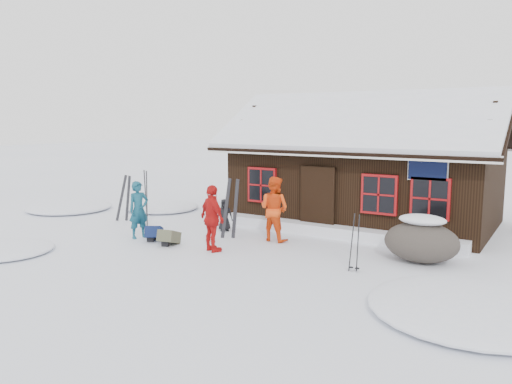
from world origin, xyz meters
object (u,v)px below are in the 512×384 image
backpack_olive (169,240)px  skier_teal (139,210)px  skier_orange_left (274,209)px  boulder (421,241)px  backpack_blue (154,235)px  skier_orange_right (212,219)px  skier_crouched (225,215)px  ski_pair_left (125,198)px  ski_poles (355,244)px

backpack_olive → skier_teal: bearing=157.8°
skier_orange_left → backpack_olive: 3.07m
boulder → backpack_blue: bearing=-165.1°
skier_orange_right → skier_teal: bearing=20.8°
skier_teal → boulder: (7.65, 1.85, -0.31)m
skier_teal → skier_crouched: size_ratio=1.67×
skier_orange_left → skier_crouched: (-1.95, 0.28, -0.42)m
ski_pair_left → skier_crouched: bearing=-1.4°
skier_teal → skier_orange_left: 3.96m
skier_orange_left → ski_poles: 3.44m
skier_orange_left → skier_crouched: size_ratio=1.84×
skier_teal → backpack_olive: size_ratio=2.84×
skier_orange_right → backpack_olive: skier_orange_right is taller
backpack_blue → ski_pair_left: bearing=116.9°
ski_pair_left → ski_poles: bearing=-18.2°
skier_orange_right → boulder: 5.27m
skier_crouched → boulder: size_ratio=0.56×
skier_crouched → ski_poles: 5.33m
backpack_blue → backpack_olive: bearing=-47.4°
ski_poles → backpack_blue: (-5.94, -0.28, -0.49)m
backpack_olive → boulder: bearing=4.1°
skier_orange_left → ski_pair_left: skier_orange_left is taller
skier_orange_left → skier_crouched: bearing=-4.4°
skier_teal → backpack_olive: bearing=-80.3°
boulder → ski_poles: (-1.09, -1.59, 0.12)m
skier_teal → backpack_olive: skier_teal is taller
ski_pair_left → ski_poles: 8.90m
ski_pair_left → backpack_blue: (2.86, -1.58, -0.62)m
backpack_blue → skier_teal: bearing=142.9°
ski_pair_left → boulder: bearing=-8.1°
skier_orange_right → boulder: skier_orange_right is taller
skier_orange_right → backpack_blue: bearing=21.2°
skier_teal → skier_orange_right: bearing=-73.5°
skier_orange_left → skier_orange_right: bearing=72.1°
ski_poles → backpack_olive: bearing=-175.1°
backpack_olive → ski_pair_left: bearing=140.2°
ski_poles → ski_pair_left: bearing=171.6°
ski_pair_left → backpack_blue: ski_pair_left is taller
skier_crouched → skier_orange_left: bearing=-50.3°
ski_pair_left → backpack_olive: size_ratio=2.78×
boulder → ski_pair_left: 9.90m
skier_orange_left → ski_pair_left: size_ratio=1.13×
backpack_olive → backpack_blue: bearing=153.1°
skier_orange_right → ski_pair_left: (-5.00, 1.62, -0.10)m
boulder → backpack_olive: 6.65m
skier_teal → backpack_olive: 1.51m
skier_crouched → backpack_olive: bearing=-137.7°
skier_crouched → ski_pair_left: bearing=146.3°
skier_orange_right → ski_poles: 3.82m
backpack_olive → skier_orange_left: bearing=29.1°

